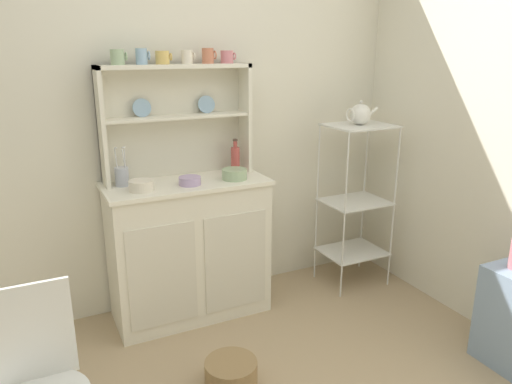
% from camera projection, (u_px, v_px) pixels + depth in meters
% --- Properties ---
extents(wall_back, '(3.84, 0.05, 2.50)m').
position_uv_depth(wall_back, '(165.00, 117.00, 3.03)').
color(wall_back, silver).
rests_on(wall_back, ground).
extents(hutch_cabinet, '(0.99, 0.45, 0.89)m').
position_uv_depth(hutch_cabinet, '(189.00, 248.00, 3.05)').
color(hutch_cabinet, silver).
rests_on(hutch_cabinet, ground).
extents(hutch_shelf_unit, '(0.92, 0.18, 0.69)m').
position_uv_depth(hutch_shelf_unit, '(175.00, 112.00, 2.95)').
color(hutch_shelf_unit, silver).
rests_on(hutch_shelf_unit, hutch_cabinet).
extents(bakers_rack, '(0.44, 0.36, 1.16)m').
position_uv_depth(bakers_rack, '(356.00, 192.00, 3.40)').
color(bakers_rack, silver).
rests_on(bakers_rack, ground).
extents(wire_chair, '(0.36, 0.36, 0.85)m').
position_uv_depth(wire_chair, '(36.00, 377.00, 1.76)').
color(wire_chair, white).
rests_on(wire_chair, ground).
extents(floor_basket, '(0.27, 0.27, 0.14)m').
position_uv_depth(floor_basket, '(231.00, 374.00, 2.46)').
color(floor_basket, '#93754C').
rests_on(floor_basket, ground).
extents(cup_sage_0, '(0.09, 0.08, 0.08)m').
position_uv_depth(cup_sage_0, '(118.00, 57.00, 2.68)').
color(cup_sage_0, '#9EB78E').
rests_on(cup_sage_0, hutch_shelf_unit).
extents(cup_sky_1, '(0.08, 0.06, 0.09)m').
position_uv_depth(cup_sky_1, '(142.00, 56.00, 2.74)').
color(cup_sky_1, '#8EB2D1').
rests_on(cup_sky_1, hutch_shelf_unit).
extents(cup_gold_2, '(0.09, 0.08, 0.08)m').
position_uv_depth(cup_gold_2, '(163.00, 57.00, 2.79)').
color(cup_gold_2, '#DBB760').
rests_on(cup_gold_2, hutch_shelf_unit).
extents(cup_cream_3, '(0.08, 0.07, 0.08)m').
position_uv_depth(cup_cream_3, '(187.00, 57.00, 2.85)').
color(cup_cream_3, silver).
rests_on(cup_cream_3, hutch_shelf_unit).
extents(cup_terracotta_4, '(0.08, 0.07, 0.09)m').
position_uv_depth(cup_terracotta_4, '(208.00, 56.00, 2.91)').
color(cup_terracotta_4, '#C67556').
rests_on(cup_terracotta_4, hutch_shelf_unit).
extents(cup_rose_5, '(0.09, 0.08, 0.08)m').
position_uv_depth(cup_rose_5, '(227.00, 57.00, 2.96)').
color(cup_rose_5, '#D17A84').
rests_on(cup_rose_5, hutch_shelf_unit).
extents(bowl_mixing_large, '(0.14, 0.14, 0.06)m').
position_uv_depth(bowl_mixing_large, '(141.00, 186.00, 2.73)').
color(bowl_mixing_large, silver).
rests_on(bowl_mixing_large, hutch_cabinet).
extents(bowl_floral_medium, '(0.13, 0.13, 0.05)m').
position_uv_depth(bowl_floral_medium, '(190.00, 181.00, 2.85)').
color(bowl_floral_medium, '#B79ECC').
rests_on(bowl_floral_medium, hutch_cabinet).
extents(bowl_cream_small, '(0.15, 0.15, 0.06)m').
position_uv_depth(bowl_cream_small, '(234.00, 174.00, 2.97)').
color(bowl_cream_small, '#9EB78E').
rests_on(bowl_cream_small, hutch_cabinet).
extents(jam_bottle, '(0.06, 0.06, 0.22)m').
position_uv_depth(jam_bottle, '(235.00, 159.00, 3.12)').
color(jam_bottle, '#B74C47').
rests_on(jam_bottle, hutch_cabinet).
extents(utensil_jar, '(0.08, 0.08, 0.23)m').
position_uv_depth(utensil_jar, '(122.00, 176.00, 2.82)').
color(utensil_jar, '#B2B7C6').
rests_on(utensil_jar, hutch_cabinet).
extents(porcelain_teapot, '(0.23, 0.14, 0.16)m').
position_uv_depth(porcelain_teapot, '(360.00, 114.00, 3.25)').
color(porcelain_teapot, white).
rests_on(porcelain_teapot, bakers_rack).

